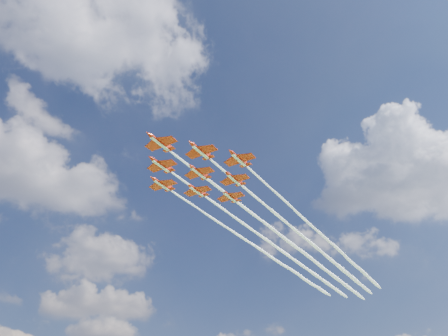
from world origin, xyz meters
The scene contains 9 objects.
jet_lead centered at (37.54, 31.60, 86.65)m, with size 131.17×89.08×2.92m.
jet_row2_port centered at (50.27, 30.78, 86.65)m, with size 131.17×89.08×2.92m.
jet_row2_starb centered at (41.65, 43.67, 86.65)m, with size 131.17×89.08×2.92m.
jet_row3_port centered at (63.00, 29.97, 86.65)m, with size 131.17×89.08×2.92m.
jet_row3_centre centered at (54.38, 42.86, 86.65)m, with size 131.17×89.08×2.92m.
jet_row3_starb centered at (45.77, 55.75, 86.65)m, with size 131.17×89.08×2.92m.
jet_row4_port centered at (67.11, 42.04, 86.65)m, with size 131.17×89.08×2.92m.
jet_row4_starb centered at (58.49, 54.93, 86.65)m, with size 131.17×89.08×2.92m.
jet_tail centered at (71.22, 54.11, 86.65)m, with size 131.17×89.08×2.92m.
Camera 1 is at (-51.10, -115.15, 11.92)m, focal length 35.00 mm.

